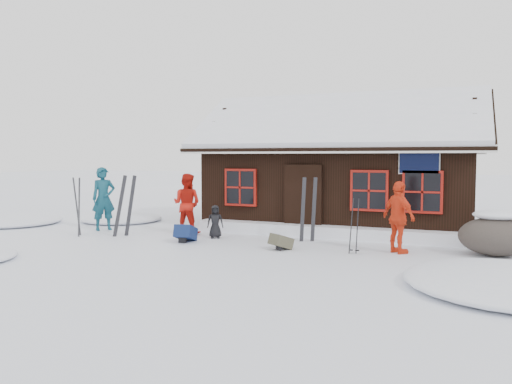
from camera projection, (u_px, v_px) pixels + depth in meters
ground at (241, 247)px, 12.69m from camera, size 120.00×120.00×0.00m
mountain_hut at (343, 178)px, 16.60m from camera, size 8.90×6.09×4.42m
snow_drift at (321, 231)px, 14.18m from camera, size 7.60×0.60×0.35m
snow_mounds at (323, 240)px, 13.78m from camera, size 20.60×13.20×0.48m
skier_teal at (104, 199)px, 15.51m from camera, size 0.80×0.86×1.96m
skier_orange_left at (187, 204)px, 14.78m from camera, size 0.91×0.73×1.79m
skier_orange_right at (399, 217)px, 11.75m from camera, size 1.03×0.98×1.71m
skier_crouched at (215, 222)px, 13.99m from camera, size 0.54×0.47×0.93m
boulder at (496, 235)px, 11.47m from camera, size 1.62×1.22×0.95m
ski_pair_left at (125, 206)px, 14.33m from camera, size 0.66×0.34×1.81m
ski_pair_mid at (78, 207)px, 14.49m from camera, size 0.52×0.38×1.74m
ski_pair_right at (308, 210)px, 13.43m from camera, size 0.46×0.19×1.79m
ski_poles at (354, 227)px, 11.73m from camera, size 0.24×0.12×1.35m
backpack_blue at (186, 236)px, 13.38m from camera, size 0.55×0.68×0.33m
backpack_olive at (281, 244)px, 12.26m from camera, size 0.59×0.63×0.27m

